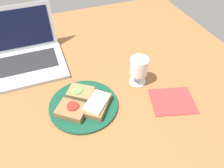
{
  "coord_description": "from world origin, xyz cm",
  "views": [
    {
      "loc": [
        -15.63,
        -59.88,
        65.12
      ],
      "look_at": [
        4.84,
        -5.02,
        8.0
      ],
      "focal_mm": 35.0,
      "sensor_mm": 36.0,
      "label": 1
    }
  ],
  "objects": [
    {
      "name": "plate",
      "position": [
        -7.23,
        -7.47,
        3.52
      ],
      "size": [
        25.24,
        25.24,
        1.04
      ],
      "primitive_type": "cylinder",
      "color": "#144733",
      "rests_on": "wooden_table"
    },
    {
      "name": "sandwich_with_cucumber",
      "position": [
        -6.92,
        -2.18,
        5.1
      ],
      "size": [
        11.63,
        11.07,
        2.38
      ],
      "color": "#937047",
      "rests_on": "plate"
    },
    {
      "name": "wine_glass",
      "position": [
        16.91,
        -2.58,
        10.78
      ],
      "size": [
        7.12,
        7.12,
        11.68
      ],
      "color": "white",
      "rests_on": "wooden_table"
    },
    {
      "name": "laptop",
      "position": [
        -25.63,
        27.0,
        7.13
      ],
      "size": [
        34.51,
        30.62,
        21.43
      ],
      "color": "#ADAFB5",
      "rests_on": "wooden_table"
    },
    {
      "name": "napkin",
      "position": [
        24.75,
        -16.98,
        3.2
      ],
      "size": [
        18.89,
        17.08,
        0.4
      ],
      "primitive_type": "cube",
      "rotation": [
        0.0,
        0.0,
        -0.27
      ],
      "color": "#B23333",
      "rests_on": "wooden_table"
    },
    {
      "name": "sandwich_with_tomato",
      "position": [
        -11.97,
        -9.75,
        5.35
      ],
      "size": [
        12.61,
        12.21,
        3.11
      ],
      "color": "brown",
      "rests_on": "plate"
    },
    {
      "name": "sandwich_with_cheese",
      "position": [
        -2.85,
        -10.46,
        5.48
      ],
      "size": [
        13.13,
        13.91,
        3.06
      ],
      "color": "brown",
      "rests_on": "plate"
    },
    {
      "name": "wooden_table",
      "position": [
        0.0,
        0.0,
        1.5
      ],
      "size": [
        140.0,
        140.0,
        3.0
      ],
      "primitive_type": "cube",
      "color": "brown",
      "rests_on": "ground"
    }
  ]
}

